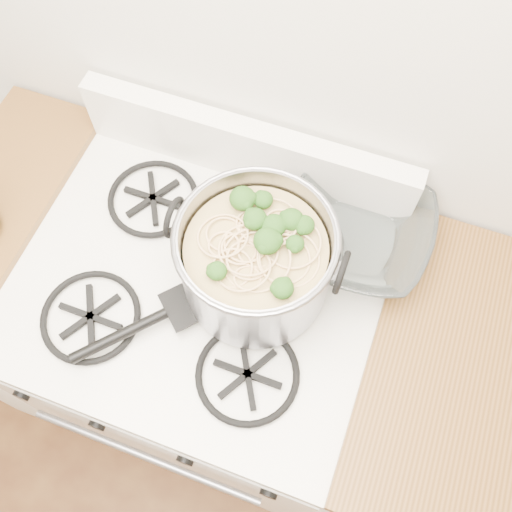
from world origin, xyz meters
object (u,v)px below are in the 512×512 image
object	(u,v)px
stock_pot	(256,261)
spatula	(191,300)
glass_bowl	(355,236)
gas_range	(212,349)

from	to	relation	value
stock_pot	spatula	world-z (taller)	stock_pot
stock_pot	glass_bowl	xyz separation A→B (m)	(0.16, 0.17, -0.08)
gas_range	stock_pot	world-z (taller)	stock_pot
stock_pot	gas_range	bearing A→B (deg)	-161.82
gas_range	glass_bowl	xyz separation A→B (m)	(0.28, 0.20, 0.50)
gas_range	spatula	distance (m)	0.50
stock_pot	spatula	xyz separation A→B (m)	(-0.11, -0.09, -0.08)
stock_pot	glass_bowl	size ratio (longest dim) A/B	2.70
spatula	glass_bowl	size ratio (longest dim) A/B	2.51
gas_range	spatula	world-z (taller)	spatula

